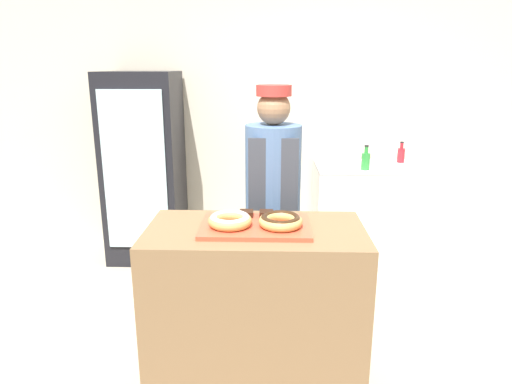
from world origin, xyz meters
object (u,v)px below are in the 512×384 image
at_px(baker_person, 273,203).
at_px(bottle_green, 366,160).
at_px(brownie_back_left, 246,213).
at_px(beverage_fridge, 144,168).
at_px(donut_light_glaze, 230,220).
at_px(bottle_red, 401,154).
at_px(brownie_back_right, 266,214).
at_px(serving_tray, 255,226).
at_px(donut_chocolate_glaze, 281,220).
at_px(chest_freezer, 364,212).

height_order(baker_person, bottle_green, baker_person).
xyz_separation_m(brownie_back_left, beverage_fridge, (-1.03, 1.61, -0.10)).
bearing_deg(donut_light_glaze, bottle_red, 53.29).
height_order(brownie_back_right, beverage_fridge, beverage_fridge).
relative_size(serving_tray, donut_chocolate_glaze, 2.52).
height_order(brownie_back_left, baker_person, baker_person).
relative_size(donut_light_glaze, brownie_back_right, 3.04).
height_order(beverage_fridge, chest_freezer, beverage_fridge).
xyz_separation_m(serving_tray, bottle_red, (1.31, 1.91, 0.04)).
bearing_deg(serving_tray, brownie_back_left, 112.40).
relative_size(donut_chocolate_glaze, bottle_red, 1.20).
xyz_separation_m(bottle_green, bottle_red, (0.40, 0.32, -0.01)).
bearing_deg(baker_person, bottle_green, 49.14).
bearing_deg(bottle_green, brownie_back_left, -123.90).
bearing_deg(brownie_back_left, bottle_green, 56.10).
relative_size(serving_tray, brownie_back_right, 7.67).
height_order(donut_light_glaze, chest_freezer, donut_light_glaze).
relative_size(donut_light_glaze, donut_chocolate_glaze, 1.00).
bearing_deg(donut_light_glaze, donut_chocolate_glaze, 0.00).
distance_m(serving_tray, bottle_green, 1.83).
bearing_deg(beverage_fridge, donut_chocolate_glaze, -55.42).
height_order(serving_tray, baker_person, baker_person).
bearing_deg(donut_chocolate_glaze, serving_tray, 167.95).
relative_size(brownie_back_left, chest_freezer, 0.08).
relative_size(brownie_back_left, brownie_back_right, 1.00).
bearing_deg(serving_tray, bottle_red, 55.57).
distance_m(donut_light_glaze, brownie_back_right, 0.26).
height_order(serving_tray, brownie_back_left, brownie_back_left).
height_order(donut_chocolate_glaze, beverage_fridge, beverage_fridge).
bearing_deg(brownie_back_left, beverage_fridge, 122.66).
bearing_deg(beverage_fridge, chest_freezer, 0.18).
bearing_deg(chest_freezer, beverage_fridge, -179.82).
distance_m(baker_person, chest_freezer, 1.48).
distance_m(brownie_back_right, bottle_red, 2.17).
distance_m(serving_tray, brownie_back_right, 0.15).
height_order(donut_chocolate_glaze, brownie_back_left, donut_chocolate_glaze).
bearing_deg(brownie_back_left, baker_person, 72.76).
bearing_deg(brownie_back_right, bottle_red, 54.74).
distance_m(brownie_back_left, chest_freezer, 1.98).
distance_m(brownie_back_right, bottle_green, 1.68).
bearing_deg(bottle_red, baker_person, -133.70).
bearing_deg(bottle_green, donut_chocolate_glaze, -115.69).
bearing_deg(bottle_red, serving_tray, -124.43).
distance_m(donut_chocolate_glaze, brownie_back_right, 0.19).
xyz_separation_m(donut_light_glaze, donut_chocolate_glaze, (0.27, 0.00, 0.00)).
distance_m(donut_light_glaze, beverage_fridge, 2.02).
bearing_deg(beverage_fridge, brownie_back_left, -57.34).
bearing_deg(baker_person, bottle_red, 46.30).
height_order(chest_freezer, bottle_green, bottle_green).
relative_size(baker_person, bottle_green, 7.65).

